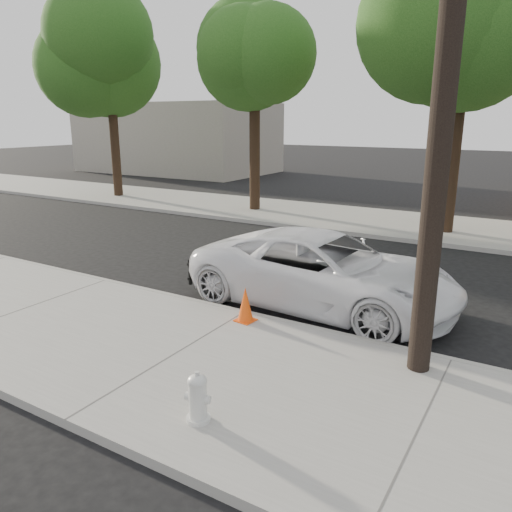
# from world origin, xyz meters

# --- Properties ---
(ground) EXTENTS (120.00, 120.00, 0.00)m
(ground) POSITION_xyz_m (0.00, 0.00, 0.00)
(ground) COLOR black
(ground) RESTS_ON ground
(near_sidewalk) EXTENTS (90.00, 4.40, 0.15)m
(near_sidewalk) POSITION_xyz_m (0.00, -4.30, 0.07)
(near_sidewalk) COLOR gray
(near_sidewalk) RESTS_ON ground
(far_sidewalk) EXTENTS (90.00, 5.00, 0.15)m
(far_sidewalk) POSITION_xyz_m (0.00, 8.50, 0.07)
(far_sidewalk) COLOR gray
(far_sidewalk) RESTS_ON ground
(curb_near) EXTENTS (90.00, 0.12, 0.16)m
(curb_near) POSITION_xyz_m (0.00, -2.10, 0.07)
(curb_near) COLOR #9E9B93
(curb_near) RESTS_ON ground
(building_far) EXTENTS (14.00, 8.00, 5.00)m
(building_far) POSITION_xyz_m (-20.00, 20.00, 2.50)
(building_far) COLOR gray
(building_far) RESTS_ON ground
(utility_pole) EXTENTS (1.40, 0.34, 9.00)m
(utility_pole) POSITION_xyz_m (3.60, -2.70, 4.70)
(utility_pole) COLOR black
(utility_pole) RESTS_ON near_sidewalk
(tree_a) EXTENTS (4.65, 4.50, 9.00)m
(tree_a) POSITION_xyz_m (-13.80, 7.85, 6.53)
(tree_a) COLOR black
(tree_a) RESTS_ON far_sidewalk
(tree_b) EXTENTS (4.34, 4.20, 8.45)m
(tree_b) POSITION_xyz_m (-5.81, 8.06, 6.15)
(tree_b) COLOR black
(tree_b) RESTS_ON far_sidewalk
(tree_c) EXTENTS (4.96, 4.80, 9.55)m
(tree_c) POSITION_xyz_m (2.22, 7.64, 6.91)
(tree_c) COLOR black
(tree_c) RESTS_ON far_sidewalk
(police_cruiser) EXTENTS (5.88, 2.93, 1.60)m
(police_cruiser) POSITION_xyz_m (1.07, -0.65, 0.80)
(police_cruiser) COLOR white
(police_cruiser) RESTS_ON ground
(fire_hydrant) EXTENTS (0.35, 0.32, 0.66)m
(fire_hydrant) POSITION_xyz_m (1.50, -5.62, 0.47)
(fire_hydrant) COLOR silver
(fire_hydrant) RESTS_ON near_sidewalk
(traffic_cone) EXTENTS (0.39, 0.39, 0.68)m
(traffic_cone) POSITION_xyz_m (0.26, -2.50, 0.48)
(traffic_cone) COLOR #FF500D
(traffic_cone) RESTS_ON near_sidewalk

